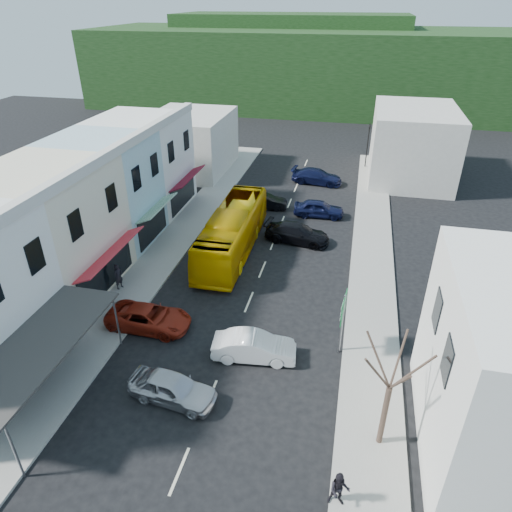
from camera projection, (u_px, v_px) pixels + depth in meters
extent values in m
plane|color=black|center=(232.00, 343.00, 25.19)|extent=(120.00, 120.00, 0.00)
cube|color=gray|center=(173.00, 244.00, 35.05)|extent=(3.00, 52.00, 0.15)
cube|color=gray|center=(372.00, 266.00, 32.17)|extent=(3.00, 52.00, 0.15)
cube|color=maroon|center=(19.00, 342.00, 20.63)|extent=(1.30, 7.65, 0.08)
cube|color=beige|center=(48.00, 232.00, 28.14)|extent=(7.00, 8.00, 8.00)
cube|color=#B6242D|center=(111.00, 253.00, 27.82)|extent=(1.30, 6.80, 0.08)
cube|color=#98B8C2|center=(105.00, 191.00, 34.06)|extent=(7.00, 6.00, 8.00)
cube|color=#195926|center=(157.00, 207.00, 33.75)|extent=(1.30, 5.10, 0.08)
cube|color=silver|center=(142.00, 164.00, 39.56)|extent=(7.00, 7.00, 8.00)
cube|color=maroon|center=(188.00, 178.00, 39.25)|extent=(1.30, 5.95, 0.08)
cube|color=#B7B2A8|center=(190.00, 142.00, 48.85)|extent=(8.00, 10.00, 6.00)
cube|color=#B7B2A8|center=(412.00, 143.00, 46.72)|extent=(8.00, 12.00, 7.00)
cube|color=black|center=(332.00, 69.00, 76.37)|extent=(80.00, 24.00, 12.00)
cube|color=black|center=(292.00, 39.00, 80.99)|extent=(40.00, 16.00, 8.00)
imported|color=#DAA304|center=(233.00, 232.00, 33.51)|extent=(2.66, 11.63, 3.10)
imported|color=silver|center=(173.00, 388.00, 21.35)|extent=(4.60, 2.37, 1.40)
imported|color=silver|center=(254.00, 347.00, 23.84)|extent=(4.58, 2.31, 1.40)
imported|color=maroon|center=(149.00, 317.00, 26.06)|extent=(4.62, 1.96, 1.40)
imported|color=black|center=(297.00, 234.00, 35.22)|extent=(4.70, 2.40, 1.40)
imported|color=black|center=(319.00, 209.00, 39.31)|extent=(4.45, 1.94, 1.40)
imported|color=black|center=(264.00, 201.00, 40.84)|extent=(4.55, 2.20, 1.40)
imported|color=black|center=(317.00, 177.00, 46.24)|extent=(4.67, 2.31, 1.40)
imported|color=black|center=(119.00, 277.00, 29.26)|extent=(0.57, 0.70, 1.70)
imported|color=black|center=(339.00, 489.00, 16.68)|extent=(0.73, 0.49, 1.70)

